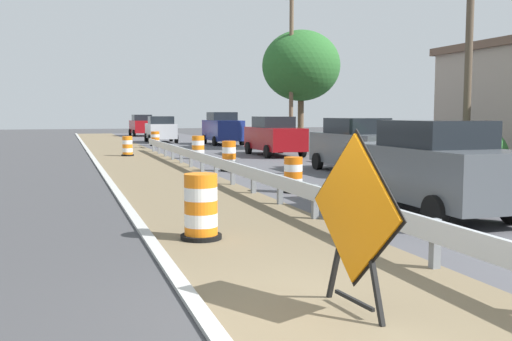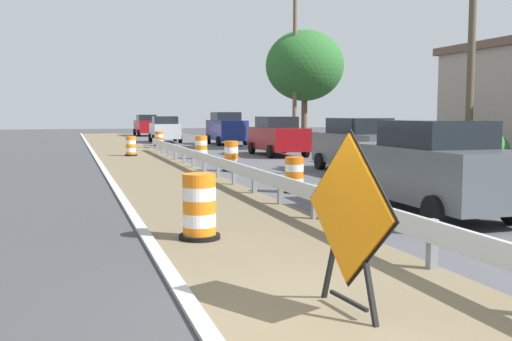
# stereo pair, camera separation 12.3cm
# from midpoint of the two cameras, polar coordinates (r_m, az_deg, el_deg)

# --- Properties ---
(ground_plane) EXTENTS (160.00, 160.00, 0.00)m
(ground_plane) POSITION_cam_midpoint_polar(r_m,az_deg,el_deg) (6.47, 6.71, -13.93)
(ground_plane) COLOR #3D3D3F
(median_dirt_strip) EXTENTS (3.60, 120.00, 0.01)m
(median_dirt_strip) POSITION_cam_midpoint_polar(r_m,az_deg,el_deg) (6.73, 11.47, -13.19)
(median_dirt_strip) COLOR #706047
(median_dirt_strip) RESTS_ON ground
(curb_near_edge) EXTENTS (0.20, 120.00, 0.11)m
(curb_near_edge) POSITION_cam_midpoint_polar(r_m,az_deg,el_deg) (6.06, -4.92, -15.23)
(curb_near_edge) COLOR #ADADA8
(curb_near_edge) RESTS_ON ground
(guardrail_median) EXTENTS (0.18, 51.12, 0.71)m
(guardrail_median) POSITION_cam_midpoint_polar(r_m,az_deg,el_deg) (10.23, 9.74, -3.73)
(guardrail_median) COLOR silver
(guardrail_median) RESTS_ON ground
(warning_sign_diamond) EXTENTS (0.21, 1.71, 2.00)m
(warning_sign_diamond) POSITION_cam_midpoint_polar(r_m,az_deg,el_deg) (6.42, 8.97, -4.31)
(warning_sign_diamond) COLOR black
(warning_sign_diamond) RESTS_ON ground
(traffic_barrel_nearest) EXTENTS (0.71, 0.71, 1.13)m
(traffic_barrel_nearest) POSITION_cam_midpoint_polar(r_m,az_deg,el_deg) (10.13, -5.71, -3.79)
(traffic_barrel_nearest) COLOR orange
(traffic_barrel_nearest) RESTS_ON ground
(traffic_barrel_close) EXTENTS (0.63, 0.63, 0.97)m
(traffic_barrel_close) POSITION_cam_midpoint_polar(r_m,az_deg,el_deg) (16.08, 3.41, -0.59)
(traffic_barrel_close) COLOR orange
(traffic_barrel_close) RESTS_ON ground
(traffic_barrel_mid) EXTENTS (0.64, 0.64, 1.13)m
(traffic_barrel_mid) POSITION_cam_midpoint_polar(r_m,az_deg,el_deg) (21.99, -2.80, 1.27)
(traffic_barrel_mid) COLOR orange
(traffic_barrel_mid) RESTS_ON ground
(traffic_barrel_far) EXTENTS (0.73, 0.73, 1.10)m
(traffic_barrel_far) POSITION_cam_midpoint_polar(r_m,az_deg,el_deg) (28.09, -5.76, 2.14)
(traffic_barrel_far) COLOR orange
(traffic_barrel_far) RESTS_ON ground
(traffic_barrel_farther) EXTENTS (0.63, 0.63, 1.01)m
(traffic_barrel_farther) POSITION_cam_midpoint_polar(r_m,az_deg,el_deg) (30.57, -12.47, 2.23)
(traffic_barrel_farther) COLOR orange
(traffic_barrel_farther) RESTS_ON ground
(traffic_barrel_farthest) EXTENTS (0.69, 0.69, 0.97)m
(traffic_barrel_farthest) POSITION_cam_midpoint_polar(r_m,az_deg,el_deg) (39.72, -9.83, 2.99)
(traffic_barrel_farthest) COLOR orange
(traffic_barrel_farthest) RESTS_ON ground
(car_lead_near_lane) EXTENTS (2.04, 4.70, 2.01)m
(car_lead_near_lane) POSITION_cam_midpoint_polar(r_m,az_deg,el_deg) (13.11, 16.27, 0.31)
(car_lead_near_lane) COLOR #4C5156
(car_lead_near_lane) RESTS_ON ground
(car_trailing_near_lane) EXTENTS (2.08, 4.79, 2.00)m
(car_trailing_near_lane) POSITION_cam_midpoint_polar(r_m,az_deg,el_deg) (30.16, 1.66, 3.36)
(car_trailing_near_lane) COLOR maroon
(car_trailing_near_lane) RESTS_ON ground
(car_lead_far_lane) EXTENTS (2.17, 4.09, 2.04)m
(car_lead_far_lane) POSITION_cam_midpoint_polar(r_m,az_deg,el_deg) (57.63, -11.09, 4.32)
(car_lead_far_lane) COLOR maroon
(car_lead_far_lane) RESTS_ON ground
(car_mid_far_lane) EXTENTS (2.12, 4.63, 1.99)m
(car_mid_far_lane) POSITION_cam_midpoint_polar(r_m,az_deg,el_deg) (21.78, 9.73, 2.43)
(car_mid_far_lane) COLOR #4C5156
(car_mid_far_lane) RESTS_ON ground
(car_trailing_far_lane) EXTENTS (2.27, 4.39, 1.95)m
(car_trailing_far_lane) POSITION_cam_midpoint_polar(r_m,az_deg,el_deg) (44.53, -9.30, 3.97)
(car_trailing_far_lane) COLOR silver
(car_trailing_far_lane) RESTS_ON ground
(car_distant_a) EXTENTS (2.11, 4.54, 2.25)m
(car_distant_a) POSITION_cam_midpoint_polar(r_m,az_deg,el_deg) (40.96, -3.36, 4.10)
(car_distant_a) COLOR navy
(car_distant_a) RESTS_ON ground
(utility_pole_near) EXTENTS (0.24, 1.80, 7.98)m
(utility_pole_near) POSITION_cam_midpoint_polar(r_m,az_deg,el_deg) (20.35, 19.78, 10.85)
(utility_pole_near) COLOR brown
(utility_pole_near) RESTS_ON ground
(utility_pole_mid) EXTENTS (0.24, 1.80, 9.29)m
(utility_pole_mid) POSITION_cam_midpoint_polar(r_m,az_deg,el_deg) (34.27, 3.34, 9.98)
(utility_pole_mid) COLOR brown
(utility_pole_mid) RESTS_ON ground
(bush_roadside) EXTENTS (2.80, 2.80, 1.96)m
(bush_roadside) POSITION_cam_midpoint_polar(r_m,az_deg,el_deg) (18.14, 18.77, 1.54)
(bush_roadside) COLOR #286028
(bush_roadside) RESTS_ON ground
(tree_roadside) EXTENTS (4.64, 4.64, 7.08)m
(tree_roadside) POSITION_cam_midpoint_polar(r_m,az_deg,el_deg) (35.53, 4.30, 10.09)
(tree_roadside) COLOR brown
(tree_roadside) RESTS_ON ground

